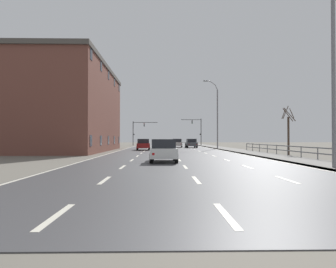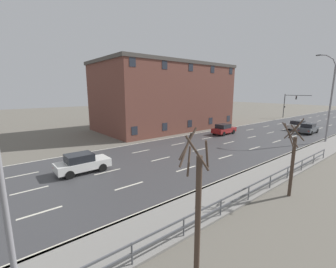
{
  "view_description": "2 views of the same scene",
  "coord_description": "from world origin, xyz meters",
  "px_view_note": "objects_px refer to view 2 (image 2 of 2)",
  "views": [
    {
      "loc": [
        -1.35,
        -4.37,
        1.61
      ],
      "look_at": [
        0.14,
        62.43,
        2.61
      ],
      "focal_mm": 32.84,
      "sensor_mm": 36.0,
      "label": 1
    },
    {
      "loc": [
        16.24,
        11.21,
        6.43
      ],
      "look_at": [
        0.0,
        24.5,
        2.34
      ],
      "focal_mm": 23.79,
      "sensor_mm": 36.0,
      "label": 2
    }
  ],
  "objects_px": {
    "car_near_right": "(82,163)",
    "brick_building": "(165,96)",
    "traffic_signal_left": "(289,102)",
    "car_near_left": "(298,125)",
    "car_far_left": "(308,128)",
    "street_lamp_midground": "(330,100)",
    "car_far_right": "(224,129)"
  },
  "relations": [
    {
      "from": "car_far_right",
      "to": "brick_building",
      "type": "xyz_separation_m",
      "value": [
        -10.68,
        -2.83,
        4.68
      ]
    },
    {
      "from": "traffic_signal_left",
      "to": "car_far_left",
      "type": "distance_m",
      "value": 21.37
    },
    {
      "from": "car_near_right",
      "to": "brick_building",
      "type": "bearing_deg",
      "value": 125.06
    },
    {
      "from": "car_far_left",
      "to": "car_far_right",
      "type": "distance_m",
      "value": 13.18
    },
    {
      "from": "car_near_right",
      "to": "car_far_right",
      "type": "height_order",
      "value": "same"
    },
    {
      "from": "car_near_left",
      "to": "brick_building",
      "type": "bearing_deg",
      "value": -132.57
    },
    {
      "from": "car_near_right",
      "to": "brick_building",
      "type": "relative_size",
      "value": 0.18
    },
    {
      "from": "traffic_signal_left",
      "to": "car_far_left",
      "type": "bearing_deg",
      "value": -59.77
    },
    {
      "from": "car_far_left",
      "to": "car_near_left",
      "type": "distance_m",
      "value": 3.2
    },
    {
      "from": "car_near_right",
      "to": "brick_building",
      "type": "xyz_separation_m",
      "value": [
        -13.35,
        18.98,
        4.68
      ]
    },
    {
      "from": "car_far_left",
      "to": "brick_building",
      "type": "distance_m",
      "value": 23.31
    },
    {
      "from": "traffic_signal_left",
      "to": "car_near_left",
      "type": "distance_m",
      "value": 18.37
    },
    {
      "from": "traffic_signal_left",
      "to": "car_far_right",
      "type": "relative_size",
      "value": 1.39
    },
    {
      "from": "car_far_right",
      "to": "car_far_left",
      "type": "bearing_deg",
      "value": 50.92
    },
    {
      "from": "traffic_signal_left",
      "to": "brick_building",
      "type": "bearing_deg",
      "value": -103.74
    },
    {
      "from": "car_far_left",
      "to": "car_far_right",
      "type": "relative_size",
      "value": 0.99
    },
    {
      "from": "brick_building",
      "to": "car_near_right",
      "type": "bearing_deg",
      "value": -54.89
    },
    {
      "from": "car_near_right",
      "to": "car_far_right",
      "type": "bearing_deg",
      "value": 96.92
    },
    {
      "from": "street_lamp_midground",
      "to": "brick_building",
      "type": "distance_m",
      "value": 23.58
    },
    {
      "from": "car_far_left",
      "to": "car_near_left",
      "type": "xyz_separation_m",
      "value": [
        -2.34,
        2.19,
        0.0
      ]
    },
    {
      "from": "car_far_right",
      "to": "brick_building",
      "type": "relative_size",
      "value": 0.18
    },
    {
      "from": "brick_building",
      "to": "street_lamp_midground",
      "type": "bearing_deg",
      "value": 21.19
    },
    {
      "from": "street_lamp_midground",
      "to": "car_near_left",
      "type": "bearing_deg",
      "value": 129.5
    },
    {
      "from": "car_near_left",
      "to": "brick_building",
      "type": "height_order",
      "value": "brick_building"
    },
    {
      "from": "car_near_right",
      "to": "traffic_signal_left",
      "type": "bearing_deg",
      "value": 96.22
    },
    {
      "from": "car_near_left",
      "to": "brick_building",
      "type": "xyz_separation_m",
      "value": [
        -16.09,
        -15.68,
        4.68
      ]
    },
    {
      "from": "street_lamp_midground",
      "to": "car_near_right",
      "type": "relative_size",
      "value": 2.65
    },
    {
      "from": "street_lamp_midground",
      "to": "car_far_right",
      "type": "relative_size",
      "value": 2.6
    },
    {
      "from": "traffic_signal_left",
      "to": "car_far_left",
      "type": "height_order",
      "value": "traffic_signal_left"
    },
    {
      "from": "car_far_left",
      "to": "street_lamp_midground",
      "type": "bearing_deg",
      "value": -55.99
    },
    {
      "from": "street_lamp_midground",
      "to": "car_far_right",
      "type": "height_order",
      "value": "street_lamp_midground"
    },
    {
      "from": "car_near_left",
      "to": "brick_building",
      "type": "distance_m",
      "value": 22.95
    }
  ]
}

